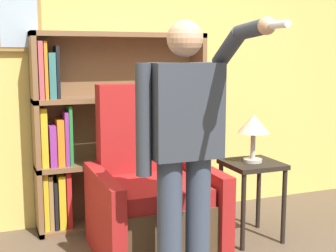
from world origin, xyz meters
TOP-DOWN VIEW (x-y plane):
  - wall_back at (-0.01, 2.03)m, footprint 8.00×0.11m
  - bookcase at (-0.26, 1.87)m, footprint 1.45×0.28m
  - armchair at (-0.06, 1.24)m, footprint 0.86×0.84m
  - person_standing at (-0.11, 0.52)m, footprint 0.56×0.78m
  - side_table at (0.74, 1.14)m, footprint 0.41×0.41m
  - table_lamp at (0.74, 1.14)m, footprint 0.25×0.25m

SIDE VIEW (x-z plane):
  - armchair at x=-0.06m, z-range -0.24..0.99m
  - side_table at x=0.74m, z-range 0.19..0.81m
  - bookcase at x=-0.26m, z-range -0.02..1.61m
  - table_lamp at x=0.74m, z-range 0.72..1.09m
  - person_standing at x=-0.11m, z-range 0.12..1.76m
  - wall_back at x=-0.01m, z-range 0.00..2.80m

